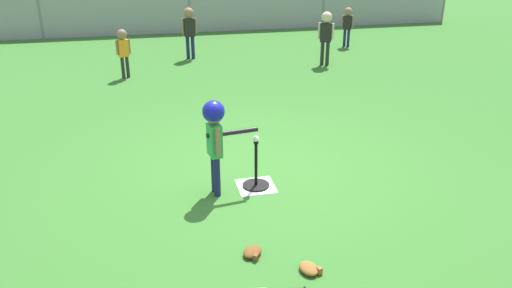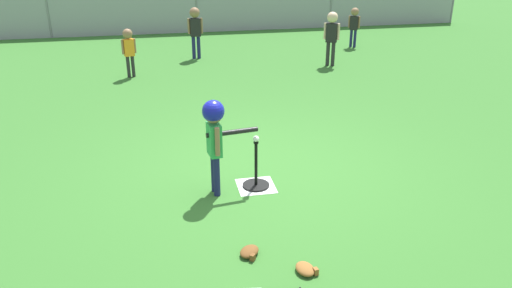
{
  "view_description": "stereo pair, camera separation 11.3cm",
  "coord_description": "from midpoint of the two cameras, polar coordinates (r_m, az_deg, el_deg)",
  "views": [
    {
      "loc": [
        -1.34,
        -5.68,
        2.89
      ],
      "look_at": [
        -0.18,
        -0.41,
        0.55
      ],
      "focal_mm": 35.82,
      "sensor_mm": 36.0,
      "label": 1
    },
    {
      "loc": [
        -1.23,
        -5.7,
        2.89
      ],
      "look_at": [
        -0.18,
        -0.41,
        0.55
      ],
      "focal_mm": 35.82,
      "sensor_mm": 36.0,
      "label": 2
    }
  ],
  "objects": [
    {
      "name": "baseball_on_tee",
      "position": [
        5.86,
        0.55,
        0.58
      ],
      "size": [
        0.07,
        0.07,
        0.07
      ],
      "primitive_type": "sphere",
      "color": "white",
      "rests_on": "batting_tee"
    },
    {
      "name": "glove_by_plate",
      "position": [
        4.74,
        6.26,
        -13.71
      ],
      "size": [
        0.21,
        0.25,
        0.07
      ],
      "color": "brown",
      "rests_on": "ground_plane"
    },
    {
      "name": "glove_near_bats",
      "position": [
        4.93,
        -0.06,
        -11.94
      ],
      "size": [
        0.26,
        0.27,
        0.07
      ],
      "color": "brown",
      "rests_on": "ground_plane"
    },
    {
      "name": "fielder_near_right",
      "position": [
        13.31,
        11.15,
        13.22
      ],
      "size": [
        0.26,
        0.2,
        0.98
      ],
      "color": "#191E4C",
      "rests_on": "ground_plane"
    },
    {
      "name": "ground_plane",
      "position": [
        6.51,
        1.34,
        -2.92
      ],
      "size": [
        60.0,
        60.0,
        0.0
      ],
      "primitive_type": "plane",
      "color": "#336B28"
    },
    {
      "name": "outfield_fence",
      "position": [
        15.06,
        -6.43,
        14.59
      ],
      "size": [
        16.06,
        0.06,
        1.15
      ],
      "color": "slate",
      "rests_on": "ground_plane"
    },
    {
      "name": "fielder_deep_right",
      "position": [
        10.67,
        -13.73,
        10.55
      ],
      "size": [
        0.28,
        0.19,
        0.98
      ],
      "color": "#262626",
      "rests_on": "ground_plane"
    },
    {
      "name": "batter_child",
      "position": [
        5.65,
        -4.07,
        1.75
      ],
      "size": [
        0.63,
        0.32,
        1.13
      ],
      "color": "#191E4C",
      "rests_on": "ground_plane"
    },
    {
      "name": "home_plate",
      "position": [
        6.12,
        0.53,
        -4.7
      ],
      "size": [
        0.44,
        0.44,
        0.01
      ],
      "primitive_type": "cube",
      "color": "white",
      "rests_on": "ground_plane"
    },
    {
      "name": "fielder_near_left",
      "position": [
        11.38,
        8.74,
        12.32
      ],
      "size": [
        0.31,
        0.23,
        1.16
      ],
      "color": "#262626",
      "rests_on": "ground_plane"
    },
    {
      "name": "fielder_deep_left",
      "position": [
        11.95,
        -6.53,
        12.96
      ],
      "size": [
        0.35,
        0.23,
        1.16
      ],
      "color": "#191E4C",
      "rests_on": "ground_plane"
    },
    {
      "name": "batting_tee",
      "position": [
        6.08,
        0.53,
        -4.02
      ],
      "size": [
        0.32,
        0.32,
        0.58
      ],
      "color": "black",
      "rests_on": "ground_plane"
    }
  ]
}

